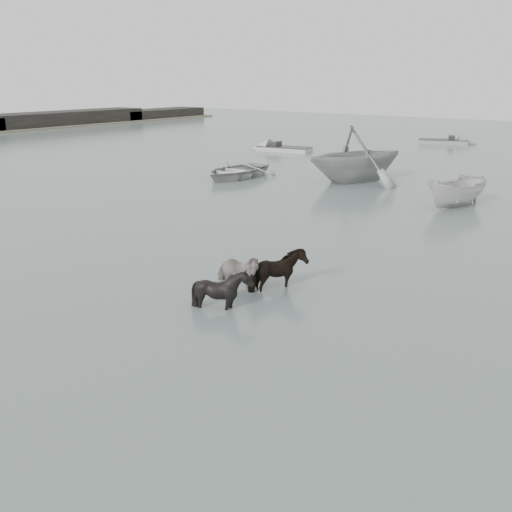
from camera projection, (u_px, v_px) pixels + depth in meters
name	position (u px, v px, depth m)	size (l,w,h in m)	color
ground	(219.00, 280.00, 16.78)	(140.00, 140.00, 0.00)	#556562
pony_pinto	(237.00, 262.00, 16.08)	(0.77, 1.69, 1.43)	black
pony_dark	(279.00, 266.00, 15.78)	(1.40, 1.19, 1.41)	black
pony_black	(222.00, 282.00, 14.53)	(1.16, 1.30, 1.43)	black
rowboat_lead	(236.00, 169.00, 33.47)	(3.53, 4.94, 1.02)	#AEAEA9
rowboat_trail	(357.00, 153.00, 31.91)	(5.33, 6.18, 3.26)	#9B9E9B
boat_small	(457.00, 191.00, 25.90)	(1.47, 3.91, 1.51)	beige
skiff_outer	(284.00, 147.00, 45.10)	(5.87, 1.60, 0.75)	#B9B9B4
skiff_far	(443.00, 139.00, 50.22)	(5.74, 1.60, 0.75)	gray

